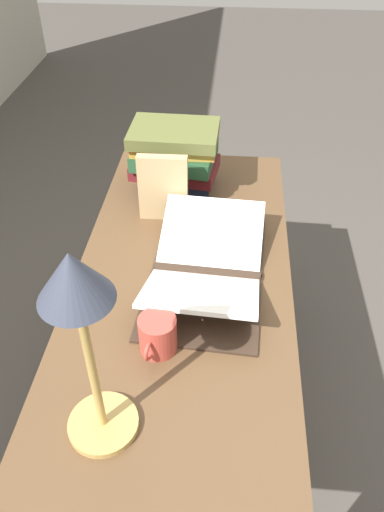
{
  "coord_description": "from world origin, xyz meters",
  "views": [
    {
      "loc": [
        -1.03,
        -0.12,
        1.72
      ],
      "look_at": [
        0.02,
        -0.03,
        0.82
      ],
      "focal_mm": 35.0,
      "sensor_mm": 36.0,
      "label": 1
    }
  ],
  "objects_px": {
    "book_stack_tall": "(175,156)",
    "coffee_mug": "(158,335)",
    "open_book": "(206,267)",
    "book_standing_upright": "(163,188)",
    "reading_lamp": "(80,313)"
  },
  "relations": [
    {
      "from": "book_stack_tall",
      "to": "coffee_mug",
      "type": "height_order",
      "value": "book_stack_tall"
    },
    {
      "from": "book_stack_tall",
      "to": "coffee_mug",
      "type": "bearing_deg",
      "value": -176.82
    },
    {
      "from": "open_book",
      "to": "coffee_mug",
      "type": "relative_size",
      "value": 4.64
    },
    {
      "from": "open_book",
      "to": "book_stack_tall",
      "type": "distance_m",
      "value": 0.49
    },
    {
      "from": "book_standing_upright",
      "to": "coffee_mug",
      "type": "bearing_deg",
      "value": -174.9
    },
    {
      "from": "book_standing_upright",
      "to": "coffee_mug",
      "type": "distance_m",
      "value": 0.56
    },
    {
      "from": "book_stack_tall",
      "to": "open_book",
      "type": "bearing_deg",
      "value": -162.93
    },
    {
      "from": "book_stack_tall",
      "to": "coffee_mug",
      "type": "distance_m",
      "value": 0.75
    },
    {
      "from": "reading_lamp",
      "to": "book_stack_tall",
      "type": "bearing_deg",
      "value": -2.75
    },
    {
      "from": "reading_lamp",
      "to": "coffee_mug",
      "type": "xyz_separation_m",
      "value": [
        0.22,
        -0.09,
        -0.3
      ]
    },
    {
      "from": "open_book",
      "to": "book_stack_tall",
      "type": "bearing_deg",
      "value": 20.34
    },
    {
      "from": "open_book",
      "to": "book_stack_tall",
      "type": "relative_size",
      "value": 1.84
    },
    {
      "from": "book_standing_upright",
      "to": "coffee_mug",
      "type": "relative_size",
      "value": 1.82
    },
    {
      "from": "reading_lamp",
      "to": "coffee_mug",
      "type": "distance_m",
      "value": 0.39
    },
    {
      "from": "book_standing_upright",
      "to": "reading_lamp",
      "type": "distance_m",
      "value": 0.81
    }
  ]
}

